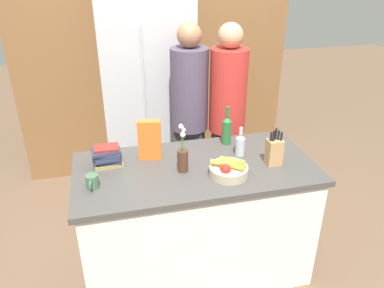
{
  "coord_description": "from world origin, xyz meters",
  "views": [
    {
      "loc": [
        -0.55,
        -2.16,
        2.19
      ],
      "look_at": [
        0.0,
        0.1,
        1.03
      ],
      "focal_mm": 35.0,
      "sensor_mm": 36.0,
      "label": 1
    }
  ],
  "objects": [
    {
      "name": "flower_vase",
      "position": [
        -0.1,
        -0.04,
        1.02
      ],
      "size": [
        0.07,
        0.07,
        0.34
      ],
      "color": "#4C2D1E",
      "rests_on": "kitchen_island"
    },
    {
      "name": "back_wall_wood",
      "position": [
        0.0,
        1.71,
        1.3
      ],
      "size": [
        2.85,
        0.12,
        2.6
      ],
      "color": "brown",
      "rests_on": "ground_plane"
    },
    {
      "name": "knife_block",
      "position": [
        0.53,
        -0.1,
        1.01
      ],
      "size": [
        0.1,
        0.09,
        0.26
      ],
      "color": "tan",
      "rests_on": "kitchen_island"
    },
    {
      "name": "book_stack",
      "position": [
        -0.58,
        0.16,
        0.98
      ],
      "size": [
        0.21,
        0.16,
        0.14
      ],
      "color": "#99844C",
      "rests_on": "kitchen_island"
    },
    {
      "name": "cereal_box",
      "position": [
        -0.28,
        0.18,
        1.05
      ],
      "size": [
        0.17,
        0.09,
        0.29
      ],
      "color": "orange",
      "rests_on": "kitchen_island"
    },
    {
      "name": "person_at_sink",
      "position": [
        0.15,
        0.8,
        0.99
      ],
      "size": [
        0.32,
        0.32,
        1.74
      ],
      "rotation": [
        0.0,
        0.0,
        -0.43
      ],
      "color": "#383842",
      "rests_on": "ground_plane"
    },
    {
      "name": "kitchen_island",
      "position": [
        0.0,
        0.0,
        0.46
      ],
      "size": [
        1.65,
        0.81,
        0.91
      ],
      "color": "silver",
      "rests_on": "ground_plane"
    },
    {
      "name": "person_in_blue",
      "position": [
        0.45,
        0.68,
        0.99
      ],
      "size": [
        0.31,
        0.31,
        1.74
      ],
      "rotation": [
        0.0,
        0.0,
        -0.18
      ],
      "color": "#383842",
      "rests_on": "ground_plane"
    },
    {
      "name": "bottle_vinegar",
      "position": [
        0.35,
        0.08,
        0.99
      ],
      "size": [
        0.07,
        0.07,
        0.22
      ],
      "color": "#B2BCC1",
      "rests_on": "kitchen_island"
    },
    {
      "name": "ground_plane",
      "position": [
        0.0,
        0.0,
        0.0
      ],
      "size": [
        14.0,
        14.0,
        0.0
      ],
      "primitive_type": "plane",
      "color": "brown"
    },
    {
      "name": "coffee_mug",
      "position": [
        -0.69,
        -0.11,
        0.95
      ],
      "size": [
        0.08,
        0.11,
        0.09
      ],
      "color": "#42664C",
      "rests_on": "kitchen_island"
    },
    {
      "name": "bottle_oil",
      "position": [
        0.32,
        0.28,
        1.03
      ],
      "size": [
        0.07,
        0.07,
        0.3
      ],
      "color": "#286633",
      "rests_on": "kitchen_island"
    },
    {
      "name": "fruit_bowl",
      "position": [
        0.18,
        -0.17,
        0.95
      ],
      "size": [
        0.26,
        0.26,
        0.12
      ],
      "color": "tan",
      "rests_on": "kitchen_island"
    },
    {
      "name": "refrigerator",
      "position": [
        -0.15,
        1.35,
        1.02
      ],
      "size": [
        0.85,
        0.62,
        2.05
      ],
      "color": "#B7B7BC",
      "rests_on": "ground_plane"
    }
  ]
}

